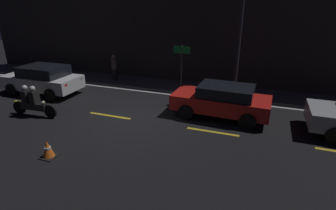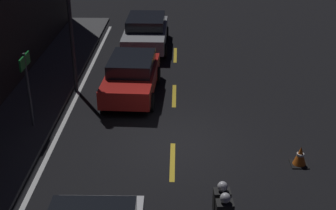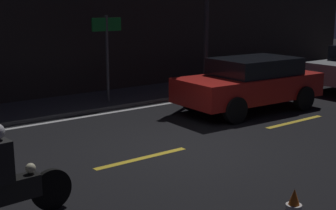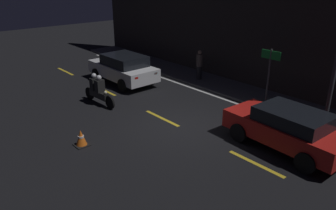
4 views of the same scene
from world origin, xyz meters
The scene contains 7 objects.
ground_plane centered at (0.00, 0.00, 0.00)m, with size 56.00×56.00×0.00m, color black.
raised_curb centered at (0.00, 4.90, 0.05)m, with size 28.00×2.16×0.11m.
lane_dash_c centered at (-1.00, 0.00, 0.00)m, with size 2.00×0.14×0.01m.
lane_dash_d centered at (3.50, 0.00, 0.00)m, with size 2.00×0.14×0.01m.
lane_solid_kerb centered at (0.00, 3.57, 0.00)m, with size 25.20×0.14×0.01m.
taxi_red centered at (3.55, 1.55, 0.76)m, with size 4.09×1.98×1.41m.
shop_sign centered at (0.87, 4.44, 1.79)m, with size 0.90×0.08×2.40m.
Camera 3 is at (-5.65, -6.89, 2.84)m, focal length 50.00 mm.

